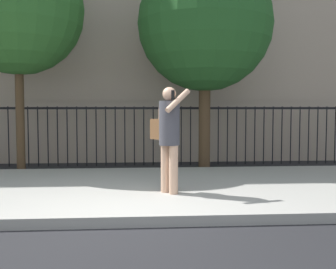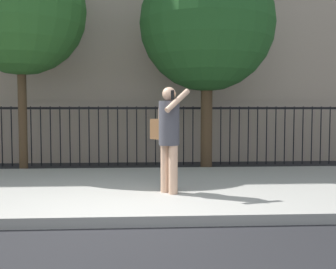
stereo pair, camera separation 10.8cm
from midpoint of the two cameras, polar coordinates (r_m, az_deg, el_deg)
ground_plane at (r=5.51m, az=-6.99°, el=-12.75°), size 60.00×60.00×0.00m
sidewalk at (r=7.63m, az=-6.21°, el=-7.53°), size 28.00×4.40×0.15m
iron_fence at (r=11.20m, az=-5.60°, el=0.92°), size 12.03×0.04×1.60m
pedestrian_on_phone at (r=6.80m, az=-0.41°, el=0.41°), size 0.66×0.71×1.75m
street_tree_mid at (r=10.59m, az=-20.31°, el=15.93°), size 3.06×3.06×5.38m
street_tree_far at (r=10.51m, az=4.83°, el=14.91°), size 3.31×3.31×5.27m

